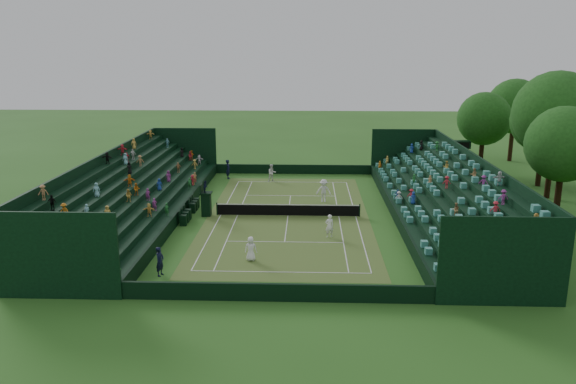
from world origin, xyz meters
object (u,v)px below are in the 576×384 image
object	(u,v)px
umpire_chair	(206,201)
player_far_east	(324,191)
player_near_east	(329,226)
player_far_west	(272,173)
player_near_west	(251,249)
tennis_net	(288,210)

from	to	relation	value
umpire_chair	player_far_east	world-z (taller)	umpire_chair
player_near_east	player_far_west	world-z (taller)	player_far_west
player_near_west	umpire_chair	bearing A→B (deg)	-62.71
tennis_net	player_near_east	bearing A→B (deg)	-58.77
player_near_west	player_far_west	distance (m)	22.28
tennis_net	player_far_east	xyz separation A→B (m)	(2.99, 4.47, 0.49)
umpire_chair	player_near_west	world-z (taller)	umpire_chair
player_near_west	player_far_west	size ratio (longest dim) A/B	0.92
umpire_chair	player_near_west	distance (m)	10.84
tennis_net	umpire_chair	distance (m)	6.66
tennis_net	umpire_chair	world-z (taller)	umpire_chair
umpire_chair	player_near_east	size ratio (longest dim) A/B	1.72
player_far_west	player_far_east	world-z (taller)	player_far_east
tennis_net	player_far_east	distance (m)	5.40
player_near_west	player_near_east	world-z (taller)	player_near_east
umpire_chair	player_near_west	bearing A→B (deg)	-64.78
player_near_west	player_far_east	distance (m)	15.33
tennis_net	umpire_chair	xyz separation A→B (m)	(-6.62, -0.22, 0.73)
player_near_west	player_far_west	xyz separation A→B (m)	(-0.09, 22.28, 0.07)
player_far_west	player_near_east	bearing A→B (deg)	-92.09
umpire_chair	player_far_west	world-z (taller)	umpire_chair
tennis_net	player_near_west	distance (m)	10.22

